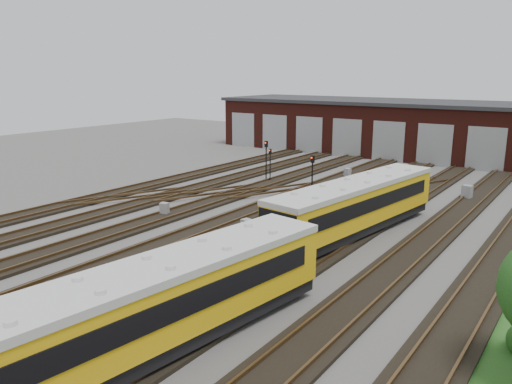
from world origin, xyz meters
The scene contains 13 objects.
ground centered at (0.00, 0.00, 0.00)m, with size 120.00×120.00×0.00m, color #4D4A47.
track_network centered at (-0.17, 0.59, 0.11)m, with size 30.40×70.00×0.33m.
maintenance_shed centered at (-0.01, 39.97, 3.20)m, with size 51.00×12.50×6.35m.
metro_train centered at (6.00, -8.22, 1.86)m, with size 4.52×46.72×3.00m.
signal_mast_0 centered at (-6.59, 17.39, 1.91)m, with size 0.25×0.24×3.00m.
signal_mast_1 centered at (-7.58, 18.20, 2.27)m, with size 0.30×0.28×3.54m.
signal_mast_2 centered at (5.24, 18.01, 1.63)m, with size 0.22×0.21×2.52m.
signal_mast_3 centered at (-0.64, 14.38, 2.17)m, with size 0.33×0.31×3.37m.
relay_cabinet_0 centered at (-6.46, 4.14, 0.45)m, with size 0.54×0.45×0.91m, color #949799.
relay_cabinet_1 centered at (-1.65, 23.00, 0.45)m, with size 0.55×0.45×0.91m, color #949799.
relay_cabinet_2 centered at (0.71, 3.95, 0.51)m, with size 0.61×0.51×1.01m, color #949799.
relay_cabinet_3 centered at (4.34, 16.03, 0.47)m, with size 0.56×0.47×0.93m, color #949799.
relay_cabinet_4 centered at (9.43, 20.78, 0.57)m, with size 0.69×0.57×1.15m, color #949799.
Camera 1 is at (17.76, -19.13, 9.57)m, focal length 35.00 mm.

